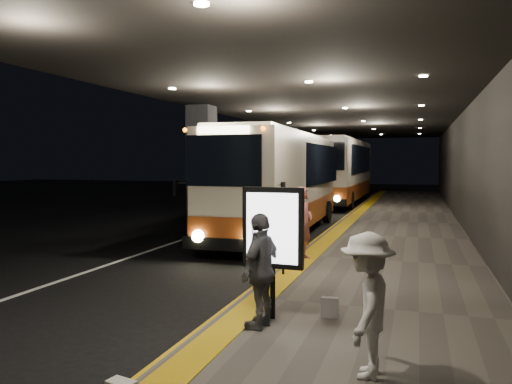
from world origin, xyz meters
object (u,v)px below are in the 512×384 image
Objects in this scene: bag_polka at (330,308)px; passenger_waiting_white at (367,305)px; coach_main at (281,187)px; passenger_boarding at (303,223)px; passenger_waiting_grey at (261,270)px; stanchion_post at (283,249)px; info_sign at (273,230)px; coach_second at (340,174)px.

passenger_waiting_white is at bearing -69.12° from bag_polka.
coach_main reaches higher than passenger_boarding.
passenger_waiting_grey is 3.39m from stanchion_post.
passenger_waiting_white is 5.02m from stanchion_post.
passenger_boarding is at bearing -70.61° from coach_main.
passenger_waiting_grey is (0.50, -5.06, -0.06)m from passenger_boarding.
info_sign is at bearing -134.18° from passenger_waiting_white.
info_sign is 3.07m from stanchion_post.
coach_second is at bearing 17.33° from passenger_boarding.
coach_main is at bearing 105.60° from stanchion_post.
coach_main is at bearing -90.34° from coach_second.
stanchion_post is (-2.17, 4.52, -0.26)m from passenger_waiting_white.
bag_polka is (0.87, 0.75, -0.68)m from passenger_waiting_grey.
info_sign is at bearing -161.54° from passenger_boarding.
coach_main reaches higher than bag_polka.
passenger_waiting_grey is at bearing -80.55° from stanchion_post.
passenger_boarding is 1.77m from stanchion_post.
passenger_waiting_grey is 1.33m from bag_polka.
coach_main is 11.92m from passenger_waiting_white.
bag_polka is 0.28× the size of stanchion_post.
info_sign reaches higher than passenger_waiting_grey.
passenger_waiting_white is 2.33m from info_sign.
coach_main is 0.93× the size of coach_second.
coach_main is at bearing 109.55° from bag_polka.
coach_second is 22.88m from info_sign.
bag_polka is (-0.74, 1.94, -0.65)m from passenger_waiting_white.
passenger_waiting_white is 2.18m from bag_polka.
bag_polka is at bearing 22.67° from info_sign.
coach_second reaches higher than bag_polka.
passenger_boarding is 5.67× the size of bag_polka.
passenger_waiting_white is 5.15× the size of bag_polka.
passenger_waiting_grey is 5.30× the size of bag_polka.
coach_second is (0.12, 13.19, 0.14)m from coach_main.
coach_second reaches higher than coach_main.
info_sign is (-0.82, -0.31, 1.21)m from bag_polka.
passenger_boarding reaches higher than stanchion_post.
passenger_waiting_white is at bearing 65.34° from passenger_waiting_grey.
stanchion_post is (1.75, -19.87, -1.08)m from coach_second.
passenger_boarding reaches higher than passenger_waiting_white.
coach_second is at bearing 95.02° from stanchion_post.
bag_polka is (3.17, -22.45, -1.48)m from coach_second.
coach_second is 22.72m from bag_polka.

